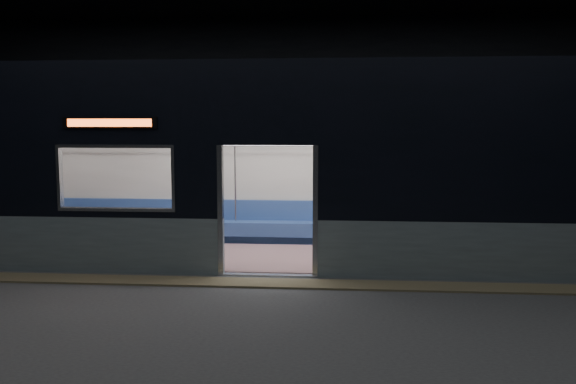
# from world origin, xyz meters

# --- Properties ---
(station_floor) EXTENTS (24.00, 14.00, 0.01)m
(station_floor) POSITION_xyz_m (0.00, 0.00, -0.01)
(station_floor) COLOR #47494C
(station_floor) RESTS_ON ground
(station_envelope) EXTENTS (24.00, 14.00, 5.00)m
(station_envelope) POSITION_xyz_m (0.00, 0.00, 3.66)
(station_envelope) COLOR black
(station_envelope) RESTS_ON station_floor
(tactile_strip) EXTENTS (22.80, 0.50, 0.03)m
(tactile_strip) POSITION_xyz_m (0.00, 0.55, 0.01)
(tactile_strip) COLOR #8C7F59
(tactile_strip) RESTS_ON station_floor
(metro_car) EXTENTS (18.00, 3.04, 3.35)m
(metro_car) POSITION_xyz_m (-0.00, 2.54, 1.85)
(metro_car) COLOR #879AA2
(metro_car) RESTS_ON station_floor
(passenger) EXTENTS (0.43, 0.74, 1.44)m
(passenger) POSITION_xyz_m (2.63, 3.55, 0.83)
(passenger) COLOR black
(passenger) RESTS_ON metro_car
(handbag) EXTENTS (0.40, 0.38, 0.16)m
(handbag) POSITION_xyz_m (2.62, 3.30, 0.70)
(handbag) COLOR black
(handbag) RESTS_ON passenger
(transit_map) EXTENTS (0.94, 0.03, 0.61)m
(transit_map) POSITION_xyz_m (5.00, 3.85, 1.45)
(transit_map) COLOR white
(transit_map) RESTS_ON metro_car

